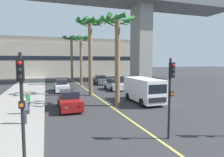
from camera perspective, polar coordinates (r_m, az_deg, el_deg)
sidewalk_left at (r=18.57m, az=-26.52°, el=-7.76°), size 4.80×80.00×0.15m
lane_stripe_center at (r=26.82m, az=-6.89°, el=-3.55°), size 0.14×56.00×0.01m
pier_building_backdrop at (r=53.59m, az=-13.00°, el=5.86°), size 39.85×8.04×9.76m
car_queue_front at (r=26.79m, az=-14.36°, el=-2.14°), size 1.95×4.16×1.56m
car_queue_second at (r=34.12m, az=-3.36°, el=-0.44°), size 1.93×4.15×1.56m
car_queue_third at (r=16.94m, az=-12.24°, el=-6.31°), size 1.84×4.10×1.56m
car_queue_fourth at (r=27.38m, az=0.55°, el=-1.82°), size 1.96×4.16×1.56m
delivery_van at (r=19.28m, az=9.16°, el=-3.16°), size 2.17×5.26×2.36m
traffic_light_left_sidewalk_corner at (r=7.48m, az=-24.86°, el=-4.52°), size 0.24×0.37×4.20m
traffic_light_median_near at (r=10.36m, az=16.71°, el=-2.51°), size 0.24×0.37×4.20m
palm_tree_near_median at (r=17.51m, az=1.60°, el=11.83°), size 2.99×3.10×8.10m
palm_tree_mid_median at (r=39.68m, az=-11.73°, el=8.91°), size 3.47×3.55×8.95m
palm_tree_far_median at (r=32.74m, az=-9.02°, el=9.30°), size 3.18×3.18×8.19m
palm_tree_farthest_median at (r=23.02m, az=-6.42°, el=12.49°), size 3.25×3.28×8.93m
pedestrian_near_crosswalk at (r=13.42m, az=-24.11°, el=-8.48°), size 0.34×0.22×1.62m
pedestrian_mid_block at (r=15.74m, az=-23.33°, el=-6.47°), size 0.34×0.22×1.62m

